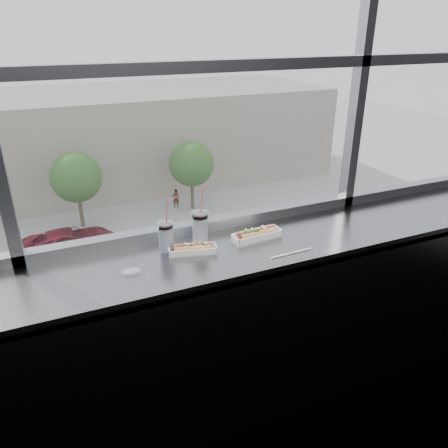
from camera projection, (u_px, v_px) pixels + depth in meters
name	position (u px, v px, depth m)	size (l,w,h in m)	color
wall_back_lower	(207.00, 307.00, 2.78)	(6.00, 6.00, 0.00)	black
counter	(224.00, 255.00, 2.33)	(6.00, 0.55, 0.06)	gray
counter_fascia	(244.00, 361.00, 2.34)	(6.00, 0.04, 1.04)	gray
hotdog_tray_left	(193.00, 249.00, 2.28)	(0.26, 0.14, 0.06)	white
hotdog_tray_right	(257.00, 234.00, 2.43)	(0.29, 0.11, 0.07)	white
soda_cup_left	(166.00, 235.00, 2.27)	(0.08, 0.08, 0.30)	white
soda_cup_right	(200.00, 226.00, 2.36)	(0.09, 0.09, 0.34)	white
loose_straw	(291.00, 253.00, 2.27)	(0.01, 0.01, 0.25)	white
wrapper	(131.00, 271.00, 2.09)	(0.09, 0.07, 0.02)	silver
plaza_ground	(49.00, 170.00, 43.80)	(120.00, 120.00, 0.00)	#A5A3A0
street_asphalt	(77.00, 286.00, 24.21)	(80.00, 10.00, 0.06)	black
far_sidewalk	(63.00, 230.00, 30.88)	(80.00, 6.00, 0.04)	#A5A3A0
far_building	(45.00, 143.00, 37.56)	(50.00, 14.00, 8.00)	gray
car_near_e	(330.00, 253.00, 25.59)	(5.71, 2.38, 1.90)	#5C5FA9
car_far_b	(70.00, 238.00, 27.15)	(6.43, 2.68, 2.14)	maroon
car_near_c	(86.00, 310.00, 20.51)	(5.61, 2.34, 1.87)	maroon
car_near_d	(195.00, 282.00, 22.43)	(6.52, 2.72, 2.17)	silver
pedestrian_d	(176.00, 197.00, 34.22)	(0.82, 0.61, 1.84)	#66605B
tree_center	(76.00, 177.00, 29.85)	(3.51, 3.51, 5.49)	#47382B
tree_right	(191.00, 164.00, 32.95)	(3.45, 3.45, 5.39)	#47382B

